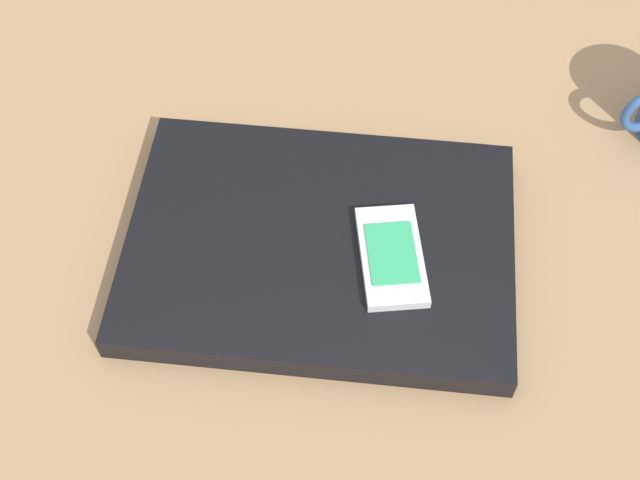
{
  "coord_description": "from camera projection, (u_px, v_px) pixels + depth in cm",
  "views": [
    {
      "loc": [
        1.6,
        47.12,
        67.71
      ],
      "look_at": [
        -8.5,
        4.7,
        5.0
      ],
      "focal_mm": 49.17,
      "sensor_mm": 36.0,
      "label": 1
    }
  ],
  "objects": [
    {
      "name": "desk_surface",
      "position": [
        219.0,
        238.0,
        0.81
      ],
      "size": [
        120.0,
        80.0,
        3.0
      ],
      "primitive_type": "cube",
      "color": "#9E7751",
      "rests_on": "ground"
    },
    {
      "name": "laptop_closed",
      "position": [
        320.0,
        245.0,
        0.77
      ],
      "size": [
        39.93,
        34.43,
        2.42
      ],
      "primitive_type": "cube",
      "rotation": [
        0.0,
        0.0,
        -0.34
      ],
      "color": "black",
      "rests_on": "desk_surface"
    },
    {
      "name": "cell_phone_on_laptop",
      "position": [
        392.0,
        256.0,
        0.74
      ],
      "size": [
        6.66,
        10.76,
        1.06
      ],
      "color": "silver",
      "rests_on": "laptop_closed"
    }
  ]
}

